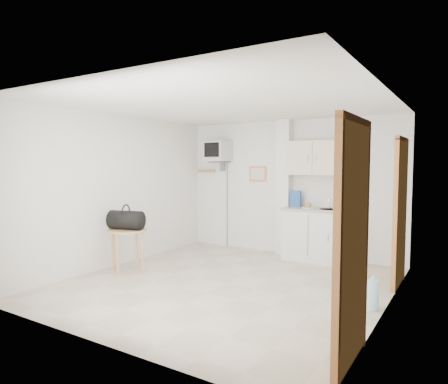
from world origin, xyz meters
The scene contains 7 objects.
ground centered at (0.00, 0.00, 0.00)m, with size 4.50×4.50×0.00m, color #C0AD97.
room_envelope centered at (0.24, 0.09, 1.54)m, with size 4.24×4.54×2.55m.
kitchenette centered at (0.57, 2.00, 0.80)m, with size 1.03×0.58×2.10m.
crt_television centered at (-1.45, 2.02, 1.94)m, with size 0.44×0.45×2.15m.
round_table centered at (-1.65, -0.28, 0.58)m, with size 0.61×0.61×0.67m.
duffel_bag centered at (-1.66, -0.30, 0.82)m, with size 0.59×0.41×0.40m.
water_bottle centered at (1.98, 0.02, 0.18)m, with size 0.13×0.13×0.40m.
Camera 1 is at (2.90, -4.73, 1.69)m, focal length 32.00 mm.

